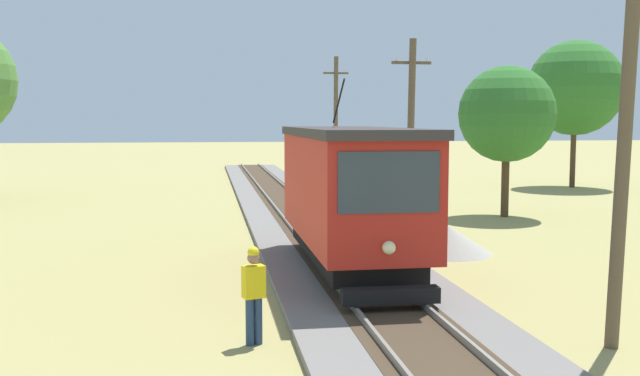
# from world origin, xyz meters

# --- Properties ---
(red_tram) EXTENTS (2.60, 8.54, 4.79)m
(red_tram) POSITION_xyz_m (0.00, 16.25, 2.19)
(red_tram) COLOR red
(red_tram) RESTS_ON rail_right
(utility_pole_near_tram) EXTENTS (1.40, 0.58, 7.76)m
(utility_pole_near_tram) POSITION_xyz_m (3.43, 9.58, 3.98)
(utility_pole_near_tram) COLOR brown
(utility_pole_near_tram) RESTS_ON ground
(utility_pole_mid) EXTENTS (1.40, 0.59, 6.80)m
(utility_pole_mid) POSITION_xyz_m (3.43, 22.66, 3.50)
(utility_pole_mid) COLOR brown
(utility_pole_mid) RESTS_ON ground
(utility_pole_far) EXTENTS (1.40, 0.47, 7.46)m
(utility_pole_far) POSITION_xyz_m (3.43, 37.46, 3.83)
(utility_pole_far) COLOR brown
(utility_pole_far) RESTS_ON ground
(gravel_pile) EXTENTS (2.70, 2.70, 0.87)m
(gravel_pile) POSITION_xyz_m (3.52, 18.89, 0.43)
(gravel_pile) COLOR #9E998E
(gravel_pile) RESTS_ON ground
(track_worker) EXTENTS (0.43, 0.34, 1.78)m
(track_worker) POSITION_xyz_m (-2.81, 10.89, 0.98)
(track_worker) COLOR navy
(track_worker) RESTS_ON ground
(tree_left_near) EXTENTS (3.96, 3.96, 6.24)m
(tree_left_near) POSITION_xyz_m (8.60, 26.45, 4.25)
(tree_left_near) COLOR #4C3823
(tree_left_near) RESTS_ON ground
(tree_left_far) EXTENTS (5.59, 5.59, 8.69)m
(tree_left_far) POSITION_xyz_m (17.93, 38.26, 5.88)
(tree_left_far) COLOR #4C3823
(tree_left_far) RESTS_ON ground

